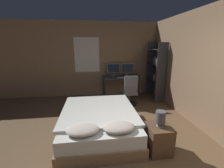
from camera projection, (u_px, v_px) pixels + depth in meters
name	position (u px, v px, depth m)	size (l,w,h in m)	color
wall_back	(108.00, 60.00, 5.59)	(12.00, 0.08, 2.70)	#8E7051
wall_side_right	(200.00, 69.00, 3.44)	(0.06, 12.00, 2.70)	#8E7051
bed	(99.00, 122.00, 3.27)	(1.57, 1.98, 0.60)	#846647
nightstand	(158.00, 139.00, 2.69)	(0.40, 0.44, 0.51)	brown
bedside_lamp	(160.00, 117.00, 2.58)	(0.17, 0.17, 0.28)	gray
desk	(121.00, 79.00, 5.44)	(1.34, 0.66, 0.78)	#38383D
monitor_left	(113.00, 69.00, 5.53)	(0.47, 0.16, 0.44)	#B7B7BC
monitor_right	(127.00, 68.00, 5.60)	(0.47, 0.16, 0.44)	#B7B7BC
keyboard	(123.00, 77.00, 5.19)	(0.39, 0.13, 0.02)	#B7B7BC
computer_mouse	(131.00, 77.00, 5.23)	(0.07, 0.05, 0.04)	#B7B7BC
office_chair	(129.00, 94.00, 4.74)	(0.52, 0.52, 0.99)	black
bookshelf	(157.00, 69.00, 5.16)	(0.34, 0.90, 1.97)	#333338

